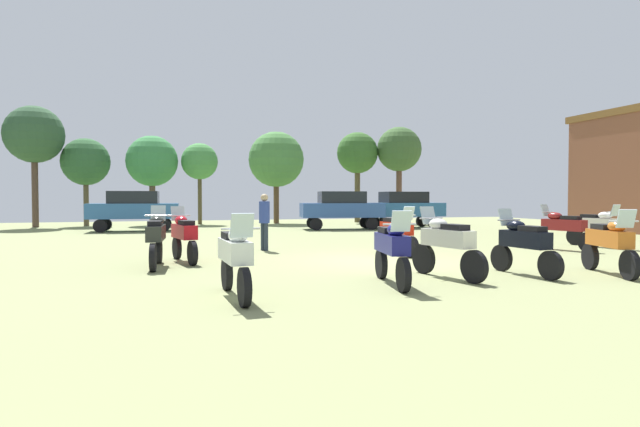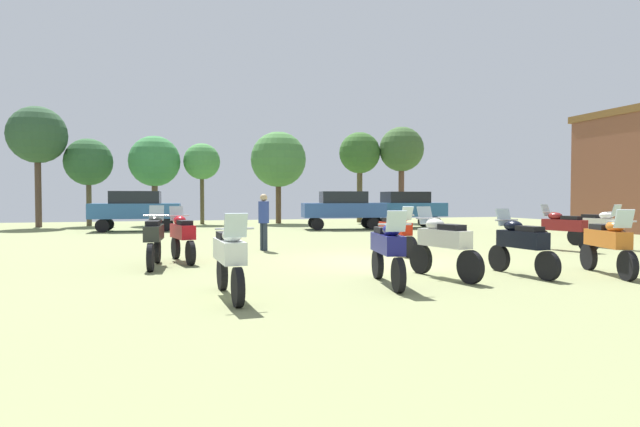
% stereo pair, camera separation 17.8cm
% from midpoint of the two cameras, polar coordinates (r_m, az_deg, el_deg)
% --- Properties ---
extents(ground_plane, '(44.00, 52.00, 0.02)m').
position_cam_midpoint_polar(ground_plane, '(14.23, 6.55, -5.13)').
color(ground_plane, '#7F8556').
extents(motorcycle_1, '(0.62, 2.25, 1.49)m').
position_cam_midpoint_polar(motorcycle_1, '(13.33, -17.77, -2.46)').
color(motorcycle_1, black).
rests_on(motorcycle_1, ground).
extents(motorcycle_2, '(0.86, 2.16, 1.45)m').
position_cam_midpoint_polar(motorcycle_2, '(13.04, 28.65, -2.76)').
color(motorcycle_2, black).
rests_on(motorcycle_2, ground).
extents(motorcycle_3, '(0.71, 2.19, 1.50)m').
position_cam_midpoint_polar(motorcycle_3, '(11.30, 13.17, -3.16)').
color(motorcycle_3, black).
rests_on(motorcycle_3, ground).
extents(motorcycle_4, '(0.69, 2.23, 1.46)m').
position_cam_midpoint_polar(motorcycle_4, '(10.19, 7.34, -3.75)').
color(motorcycle_4, black).
rests_on(motorcycle_4, ground).
extents(motorcycle_5, '(0.67, 2.05, 1.44)m').
position_cam_midpoint_polar(motorcycle_5, '(15.43, 8.04, -1.92)').
color(motorcycle_5, black).
rests_on(motorcycle_5, ground).
extents(motorcycle_6, '(0.62, 2.06, 1.44)m').
position_cam_midpoint_polar(motorcycle_6, '(12.19, 20.92, -3.01)').
color(motorcycle_6, black).
rests_on(motorcycle_6, ground).
extents(motorcycle_7, '(0.84, 2.20, 1.46)m').
position_cam_midpoint_polar(motorcycle_7, '(18.47, 24.67, -1.41)').
color(motorcycle_7, black).
rests_on(motorcycle_7, ground).
extents(motorcycle_8, '(0.62, 2.21, 1.45)m').
position_cam_midpoint_polar(motorcycle_8, '(8.94, -9.80, -4.57)').
color(motorcycle_8, black).
rests_on(motorcycle_8, ground).
extents(motorcycle_10, '(0.74, 2.18, 1.46)m').
position_cam_midpoint_polar(motorcycle_10, '(14.20, -14.95, -2.25)').
color(motorcycle_10, black).
rests_on(motorcycle_10, ground).
extents(motorcycle_11, '(0.70, 2.26, 1.46)m').
position_cam_midpoint_polar(motorcycle_11, '(20.09, 27.72, -1.21)').
color(motorcycle_11, black).
rests_on(motorcycle_11, ground).
extents(car_1, '(4.51, 2.40, 2.00)m').
position_cam_midpoint_polar(car_1, '(27.69, 2.19, 0.69)').
color(car_1, black).
rests_on(car_1, ground).
extents(car_2, '(4.35, 1.93, 2.00)m').
position_cam_midpoint_polar(car_2, '(29.40, 8.90, 0.74)').
color(car_2, black).
rests_on(car_2, ground).
extents(car_3, '(4.39, 2.03, 2.00)m').
position_cam_midpoint_polar(car_3, '(27.72, -19.78, 0.59)').
color(car_3, black).
rests_on(car_3, ground).
extents(person_1, '(0.45, 0.45, 1.80)m').
position_cam_midpoint_polar(person_1, '(16.73, -6.38, -0.42)').
color(person_1, '#26323F').
rests_on(person_1, ground).
extents(tree_1, '(2.27, 2.27, 5.08)m').
position_cam_midpoint_polar(tree_1, '(33.79, -13.12, 5.48)').
color(tree_1, '#4D4328').
rests_on(tree_1, ground).
extents(tree_2, '(3.20, 3.20, 6.83)m').
position_cam_midpoint_polar(tree_2, '(33.82, -28.82, 7.47)').
color(tree_2, '#4D3A2D').
rests_on(tree_2, ground).
extents(tree_4, '(3.57, 3.57, 5.92)m').
position_cam_midpoint_polar(tree_4, '(34.07, -4.94, 5.86)').
color(tree_4, brown).
rests_on(tree_4, ground).
extents(tree_5, '(2.77, 2.77, 6.08)m').
position_cam_midpoint_polar(tree_5, '(35.59, 3.95, 6.50)').
color(tree_5, brown).
rests_on(tree_5, ground).
extents(tree_6, '(2.99, 2.99, 6.42)m').
position_cam_midpoint_polar(tree_6, '(35.85, 8.47, 6.84)').
color(tree_6, brown).
rests_on(tree_6, ground).
extents(tree_7, '(2.78, 2.78, 5.18)m').
position_cam_midpoint_polar(tree_7, '(34.06, -24.30, 5.10)').
color(tree_7, '#4E452F').
rests_on(tree_7, ground).
extents(tree_8, '(3.10, 3.10, 5.46)m').
position_cam_midpoint_polar(tree_8, '(33.80, -17.97, 5.40)').
color(tree_8, brown).
rests_on(tree_8, ground).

